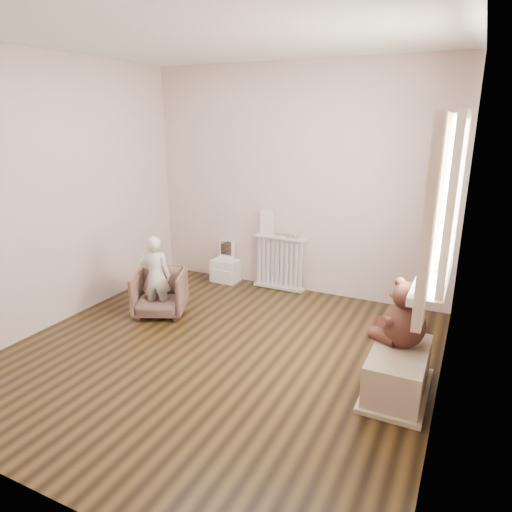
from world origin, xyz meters
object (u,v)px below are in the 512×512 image
at_px(toy_bench, 398,369).
at_px(toy_vanity, 225,260).
at_px(radiator, 279,259).
at_px(child, 156,276).
at_px(armchair, 160,293).
at_px(plush_cat, 434,259).
at_px(teddy_bear, 406,306).

bearing_deg(toy_bench, toy_vanity, 146.56).
bearing_deg(radiator, child, -123.72).
distance_m(toy_vanity, child, 1.25).
relative_size(toy_vanity, toy_bench, 0.70).
distance_m(radiator, child, 1.52).
height_order(radiator, armchair, radiator).
relative_size(radiator, plush_cat, 2.93).
height_order(radiator, plush_cat, plush_cat).
bearing_deg(toy_bench, radiator, 135.91).
relative_size(armchair, toy_bench, 0.70).
xyz_separation_m(armchair, plush_cat, (2.64, -0.09, 0.76)).
bearing_deg(armchair, plush_cat, -26.23).
xyz_separation_m(toy_vanity, child, (-0.12, -1.24, 0.17)).
distance_m(radiator, toy_vanity, 0.74).
xyz_separation_m(toy_bench, plush_cat, (0.14, 0.30, 0.80)).
bearing_deg(toy_vanity, teddy_bear, -31.77).
bearing_deg(child, teddy_bear, 150.33).
relative_size(armchair, child, 0.62).
xyz_separation_m(radiator, teddy_bear, (1.65, -1.50, 0.28)).
xyz_separation_m(child, toy_bench, (2.50, -0.34, -0.24)).
height_order(toy_vanity, plush_cat, plush_cat).
height_order(radiator, toy_bench, radiator).
relative_size(toy_vanity, plush_cat, 2.30).
bearing_deg(armchair, child, -114.27).
xyz_separation_m(armchair, child, (0.00, -0.05, 0.21)).
bearing_deg(plush_cat, radiator, 155.57).
bearing_deg(child, toy_bench, 148.07).
bearing_deg(toy_vanity, plush_cat, -26.86).
distance_m(toy_bench, plush_cat, 0.86).
bearing_deg(toy_bench, child, 172.34).
bearing_deg(teddy_bear, armchair, -162.12).
distance_m(toy_vanity, plush_cat, 2.92).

